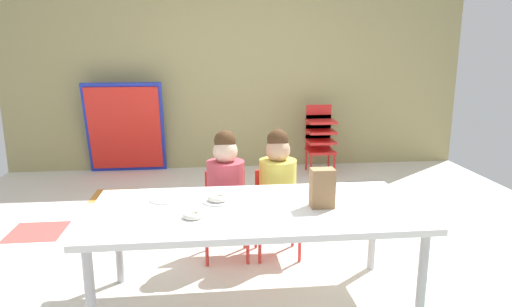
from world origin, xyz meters
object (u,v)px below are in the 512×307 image
object	(u,v)px
seated_child_middle_seat	(277,181)
paper_plate_near_edge	(218,201)
folded_activity_table	(125,128)
donut_powdered_loose	(193,215)
kid_chair_red_stack	(320,134)
paper_plate_center_table	(165,199)
paper_bag_brown	(322,188)
donut_powdered_on_plate	(218,198)
seated_child_near_camera	(226,183)
craft_table	(255,215)

from	to	relation	value
seated_child_middle_seat	paper_plate_near_edge	world-z (taller)	seated_child_middle_seat
folded_activity_table	donut_powdered_loose	size ratio (longest dim) A/B	10.16
kid_chair_red_stack	donut_powdered_loose	bearing A→B (deg)	-115.64
paper_plate_center_table	donut_powdered_loose	size ratio (longest dim) A/B	1.68
donut_powdered_loose	paper_plate_near_edge	bearing A→B (deg)	60.39
kid_chair_red_stack	folded_activity_table	xyz separation A→B (m)	(-2.30, 0.21, 0.08)
seated_child_middle_seat	paper_bag_brown	distance (m)	0.71
donut_powdered_on_plate	donut_powdered_loose	xyz separation A→B (m)	(-0.14, -0.24, -0.01)
seated_child_near_camera	kid_chair_red_stack	bearing A→B (deg)	60.96
donut_powdered_loose	craft_table	bearing A→B (deg)	19.78
paper_plate_center_table	donut_powdered_on_plate	size ratio (longest dim) A/B	1.53
kid_chair_red_stack	craft_table	bearing A→B (deg)	-110.84
seated_child_near_camera	seated_child_middle_seat	bearing A→B (deg)	0.00
kid_chair_red_stack	donut_powdered_on_plate	distance (m)	3.01
craft_table	donut_powdered_on_plate	world-z (taller)	donut_powdered_on_plate
paper_bag_brown	donut_powdered_loose	xyz separation A→B (m)	(-0.71, -0.09, -0.10)
paper_bag_brown	paper_plate_center_table	world-z (taller)	paper_bag_brown
kid_chair_red_stack	seated_child_middle_seat	bearing A→B (deg)	-111.27
seated_child_near_camera	donut_powdered_loose	size ratio (longest dim) A/B	8.58
paper_bag_brown	donut_powdered_loose	world-z (taller)	paper_bag_brown
folded_activity_table	seated_child_middle_seat	bearing A→B (deg)	-58.97
seated_child_near_camera	kid_chair_red_stack	world-z (taller)	seated_child_near_camera
seated_child_middle_seat	paper_plate_center_table	bearing A→B (deg)	-147.69
kid_chair_red_stack	paper_plate_near_edge	size ratio (longest dim) A/B	4.44
folded_activity_table	seated_child_near_camera	bearing A→B (deg)	-65.77
craft_table	paper_plate_near_edge	size ratio (longest dim) A/B	10.10
seated_child_middle_seat	paper_plate_near_edge	size ratio (longest dim) A/B	5.10
craft_table	seated_child_near_camera	world-z (taller)	seated_child_near_camera
seated_child_middle_seat	kid_chair_red_stack	xyz separation A→B (m)	(0.85, 2.19, -0.10)
craft_table	paper_plate_center_table	size ratio (longest dim) A/B	10.10
folded_activity_table	paper_plate_center_table	size ratio (longest dim) A/B	6.04
craft_table	folded_activity_table	size ratio (longest dim) A/B	1.67
seated_child_middle_seat	kid_chair_red_stack	distance (m)	2.35
craft_table	kid_chair_red_stack	bearing A→B (deg)	69.16
paper_bag_brown	paper_plate_near_edge	distance (m)	0.60
kid_chair_red_stack	donut_powdered_loose	world-z (taller)	kid_chair_red_stack
donut_powdered_on_plate	kid_chair_red_stack	bearing A→B (deg)	64.73
folded_activity_table	donut_powdered_on_plate	size ratio (longest dim) A/B	9.22
paper_bag_brown	paper_plate_center_table	bearing A→B (deg)	166.51
seated_child_near_camera	paper_bag_brown	size ratio (longest dim) A/B	4.17
kid_chair_red_stack	folded_activity_table	size ratio (longest dim) A/B	0.74
craft_table	donut_powdered_on_plate	xyz separation A→B (m)	(-0.20, 0.12, 0.07)
folded_activity_table	paper_bag_brown	bearing A→B (deg)	-62.68
seated_child_near_camera	paper_plate_center_table	size ratio (longest dim) A/B	5.10
seated_child_middle_seat	paper_bag_brown	bearing A→B (deg)	-77.91
seated_child_near_camera	paper_plate_center_table	world-z (taller)	seated_child_near_camera
paper_bag_brown	craft_table	bearing A→B (deg)	175.39
paper_plate_near_edge	donut_powdered_on_plate	size ratio (longest dim) A/B	1.53
seated_child_middle_seat	paper_plate_center_table	world-z (taller)	seated_child_middle_seat
paper_bag_brown	donut_powdered_on_plate	distance (m)	0.60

